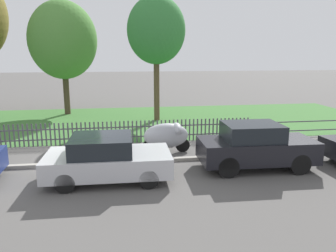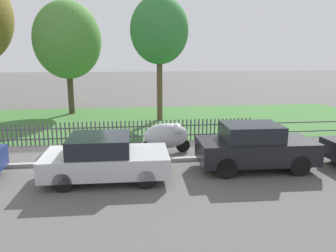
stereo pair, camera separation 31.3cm
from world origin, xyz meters
name	(u,v)px [view 2 (the right image)]	position (x,y,z in m)	size (l,w,h in m)	color
ground_plane	(81,166)	(0.00, 0.00, 0.00)	(120.00, 120.00, 0.00)	#565451
kerb_stone	(81,163)	(0.00, 0.10, 0.06)	(32.67, 0.20, 0.12)	#9E998E
grass_strip	(99,122)	(0.00, 7.51, 0.01)	(32.67, 9.45, 0.01)	#3D7033
park_fence	(89,133)	(0.00, 2.80, 0.48)	(32.67, 0.05, 0.97)	#4C4C51
parked_car_black_saloon	(105,158)	(0.93, -1.34, 0.68)	(3.77, 1.94, 1.37)	#BCBCC1
parked_car_navy_estate	(255,147)	(5.78, -1.05, 0.78)	(3.83, 1.74, 1.54)	black
covered_motorcycle	(167,135)	(3.15, 1.14, 0.70)	(1.86, 0.90, 1.17)	black
tree_behind_motorcycle	(67,40)	(-1.94, 10.33, 4.56)	(4.10, 4.10, 6.94)	#473828
tree_mid_park	(159,31)	(3.47, 7.54, 4.99)	(3.20, 3.20, 6.87)	brown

